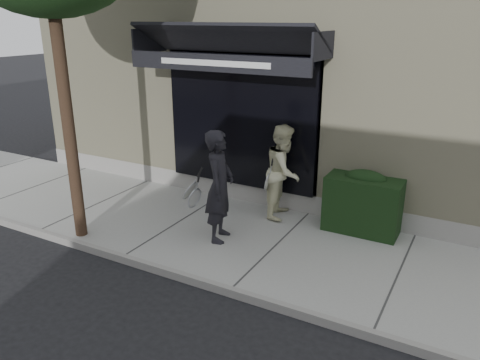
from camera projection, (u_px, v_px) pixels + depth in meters
The scene contains 7 objects.
ground at pixel (276, 251), 7.95m from camera, with size 80.00×80.00×0.00m, color black.
sidewalk at pixel (277, 248), 7.93m from camera, with size 20.00×3.00×0.12m, color #979892.
curb at pixel (231, 292), 6.65m from camera, with size 20.00×0.10×0.14m, color gray.
building_facade at pixel (365, 62), 11.15m from camera, with size 14.30×8.04×5.64m.
hedge at pixel (363, 202), 8.27m from camera, with size 1.30×0.70×1.14m.
pedestrian_front at pixel (219, 186), 7.82m from camera, with size 0.82×0.84×1.93m.
pedestrian_back at pixel (284, 171), 8.80m from camera, with size 0.79×0.96×1.78m.
Camera 1 is at (2.87, -6.53, 3.78)m, focal length 35.00 mm.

